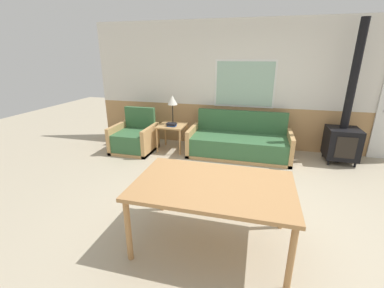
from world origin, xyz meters
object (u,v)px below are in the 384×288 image
wood_stove (344,132)px  side_table (172,129)px  couch (239,144)px  table_lamp (172,101)px  dining_table (213,189)px  armchair (135,139)px

wood_stove → side_table: bearing=-176.8°
couch → table_lamp: bearing=177.6°
wood_stove → dining_table: bearing=-124.6°
table_lamp → wood_stove: (3.39, 0.09, -0.44)m
armchair → side_table: bearing=5.2°
armchair → dining_table: (2.16, -2.46, 0.40)m
couch → table_lamp: size_ratio=3.33×
side_table → armchair: bearing=-161.8°
armchair → dining_table: armchair is taller
couch → dining_table: (-0.06, -2.75, 0.41)m
couch → table_lamp: table_lamp is taller
dining_table → wood_stove: 3.52m
dining_table → wood_stove: (2.00, 2.90, -0.06)m
couch → table_lamp: (-1.45, 0.06, 0.80)m
side_table → dining_table: size_ratio=0.34×
side_table → dining_table: dining_table is taller
armchair → side_table: (0.78, 0.26, 0.21)m
armchair → couch: bearing=-5.5°
table_lamp → couch: bearing=-2.4°
side_table → table_lamp: (-0.01, 0.10, 0.58)m
table_lamp → dining_table: bearing=-63.6°
armchair → wood_stove: size_ratio=0.35×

